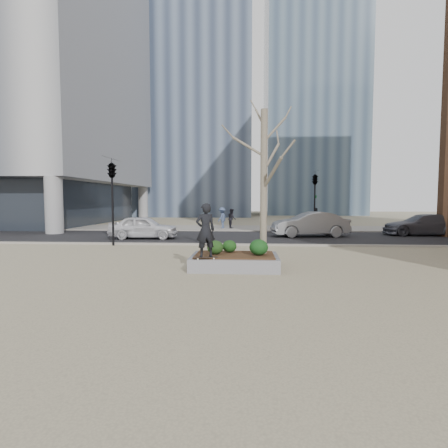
# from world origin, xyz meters

# --- Properties ---
(ground) EXTENTS (120.00, 120.00, 0.00)m
(ground) POSITION_xyz_m (0.00, 0.00, 0.00)
(ground) COLOR tan
(ground) RESTS_ON ground
(street) EXTENTS (60.00, 8.00, 0.02)m
(street) POSITION_xyz_m (0.00, 10.00, 0.01)
(street) COLOR black
(street) RESTS_ON ground
(far_sidewalk) EXTENTS (60.00, 6.00, 0.02)m
(far_sidewalk) POSITION_xyz_m (0.00, 17.00, 0.01)
(far_sidewalk) COLOR gray
(far_sidewalk) RESTS_ON ground
(planter) EXTENTS (3.00, 2.00, 0.45)m
(planter) POSITION_xyz_m (1.00, 0.00, 0.23)
(planter) COLOR gray
(planter) RESTS_ON ground
(planter_mulch) EXTENTS (2.70, 1.70, 0.04)m
(planter_mulch) POSITION_xyz_m (1.00, 0.00, 0.47)
(planter_mulch) COLOR #382314
(planter_mulch) RESTS_ON planter
(sycamore_tree) EXTENTS (2.80, 2.80, 6.60)m
(sycamore_tree) POSITION_xyz_m (2.00, 0.30, 3.79)
(sycamore_tree) COLOR gray
(sycamore_tree) RESTS_ON planter_mulch
(shrub_left) EXTENTS (0.57, 0.57, 0.48)m
(shrub_left) POSITION_xyz_m (0.33, -0.05, 0.73)
(shrub_left) COLOR #103313
(shrub_left) RESTS_ON planter_mulch
(shrub_middle) EXTENTS (0.51, 0.51, 0.44)m
(shrub_middle) POSITION_xyz_m (0.80, 0.43, 0.71)
(shrub_middle) COLOR #153F14
(shrub_middle) RESTS_ON planter_mulch
(shrub_right) EXTENTS (0.64, 0.64, 0.54)m
(shrub_right) POSITION_xyz_m (1.83, -0.17, 0.76)
(shrub_right) COLOR #113614
(shrub_right) RESTS_ON planter_mulch
(skateboard) EXTENTS (0.81, 0.38, 0.08)m
(skateboard) POSITION_xyz_m (0.09, -0.85, 0.49)
(skateboard) COLOR black
(skateboard) RESTS_ON planter
(skateboarder) EXTENTS (0.74, 0.62, 1.74)m
(skateboarder) POSITION_xyz_m (0.09, -0.85, 1.40)
(skateboarder) COLOR black
(skateboarder) RESTS_ON skateboard
(police_car) EXTENTS (4.14, 1.80, 1.39)m
(police_car) POSITION_xyz_m (-4.82, 8.71, 0.72)
(police_car) COLOR white
(police_car) RESTS_ON street
(car_silver) EXTENTS (4.98, 2.30, 1.58)m
(car_silver) POSITION_xyz_m (5.45, 10.59, 0.81)
(car_silver) COLOR gray
(car_silver) RESTS_ON street
(car_third) EXTENTS (4.94, 2.18, 1.41)m
(car_third) POSITION_xyz_m (13.00, 11.81, 0.72)
(car_third) COLOR #575863
(car_third) RESTS_ON street
(pedestrian_a) EXTENTS (0.77, 0.90, 1.62)m
(pedestrian_a) POSITION_xyz_m (0.19, 16.76, 0.83)
(pedestrian_a) COLOR black
(pedestrian_a) RESTS_ON far_sidewalk
(pedestrian_b) EXTENTS (1.03, 1.27, 1.72)m
(pedestrian_b) POSITION_xyz_m (-0.62, 16.69, 0.88)
(pedestrian_b) COLOR #3F5072
(pedestrian_b) RESTS_ON far_sidewalk
(pedestrian_c) EXTENTS (1.07, 0.66, 1.70)m
(pedestrian_c) POSITION_xyz_m (6.96, 16.26, 0.88)
(pedestrian_c) COLOR black
(pedestrian_c) RESTS_ON far_sidewalk
(traffic_light_near) EXTENTS (0.60, 2.48, 4.50)m
(traffic_light_near) POSITION_xyz_m (-5.50, 5.60, 2.25)
(traffic_light_near) COLOR black
(traffic_light_near) RESTS_ON ground
(traffic_light_far) EXTENTS (0.60, 2.48, 4.50)m
(traffic_light_far) POSITION_xyz_m (6.50, 14.60, 2.25)
(traffic_light_far) COLOR black
(traffic_light_far) RESTS_ON ground
(building_glass_a) EXTENTS (16.00, 16.00, 45.00)m
(building_glass_a) POSITION_xyz_m (-6.00, 42.00, 22.50)
(building_glass_a) COLOR slate
(building_glass_a) RESTS_ON ground
(building_glass_b) EXTENTS (15.00, 15.00, 55.00)m
(building_glass_b) POSITION_xyz_m (12.00, 48.00, 27.50)
(building_glass_b) COLOR slate
(building_glass_b) RESTS_ON ground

